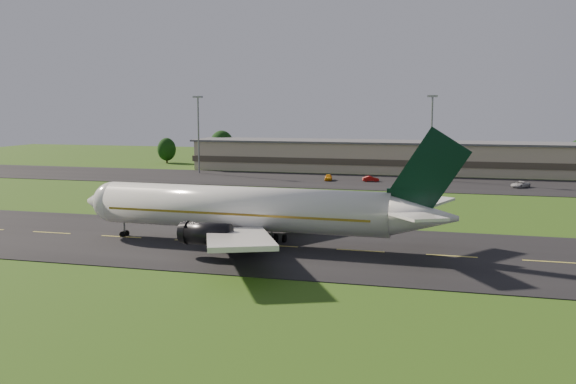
% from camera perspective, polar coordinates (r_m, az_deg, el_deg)
% --- Properties ---
extents(ground, '(360.00, 360.00, 0.00)m').
position_cam_1_polar(ground, '(80.40, 6.45, -5.27)').
color(ground, '#274A12').
rests_on(ground, ground).
extents(taxiway, '(220.00, 30.00, 0.10)m').
position_cam_1_polar(taxiway, '(80.39, 6.45, -5.24)').
color(taxiway, black).
rests_on(taxiway, ground).
extents(apron, '(260.00, 30.00, 0.10)m').
position_cam_1_polar(apron, '(151.03, 10.49, 0.78)').
color(apron, black).
rests_on(apron, ground).
extents(airliner, '(51.28, 42.17, 15.57)m').
position_cam_1_polar(airliner, '(82.76, -3.44, -1.57)').
color(airliner, white).
rests_on(airliner, ground).
extents(terminal, '(145.00, 16.00, 8.40)m').
position_cam_1_polar(terminal, '(174.35, 13.24, 2.93)').
color(terminal, tan).
rests_on(terminal, ground).
extents(light_mast_west, '(2.40, 1.20, 20.35)m').
position_cam_1_polar(light_mast_west, '(170.99, -7.98, 5.90)').
color(light_mast_west, gray).
rests_on(light_mast_west, ground).
extents(light_mast_centre, '(2.40, 1.20, 20.35)m').
position_cam_1_polar(light_mast_centre, '(157.75, 12.65, 5.64)').
color(light_mast_centre, gray).
rests_on(light_mast_centre, ground).
extents(tree_line, '(195.77, 9.22, 10.39)m').
position_cam_1_polar(tree_line, '(184.36, 20.58, 3.18)').
color(tree_line, black).
rests_on(tree_line, ground).
extents(service_vehicle_a, '(2.39, 4.54, 1.47)m').
position_cam_1_polar(service_vehicle_a, '(153.62, 3.61, 1.31)').
color(service_vehicle_a, orange).
rests_on(service_vehicle_a, apron).
extents(service_vehicle_b, '(4.09, 2.41, 1.27)m').
position_cam_1_polar(service_vehicle_b, '(152.41, 7.36, 1.17)').
color(service_vehicle_b, '#A40D0A').
rests_on(service_vehicle_b, apron).
extents(service_vehicle_c, '(4.76, 5.28, 1.36)m').
position_cam_1_polar(service_vehicle_c, '(149.24, 19.95, 0.64)').
color(service_vehicle_c, silver).
rests_on(service_vehicle_c, apron).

